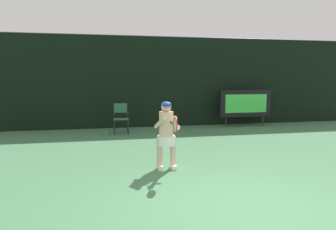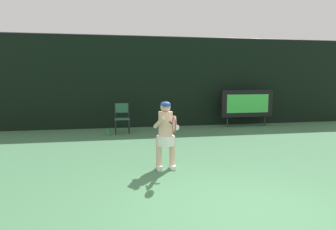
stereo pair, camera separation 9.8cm
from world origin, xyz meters
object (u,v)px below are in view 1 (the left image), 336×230
Objects in this scene: water_bottle at (106,132)px; tennis_racket at (175,125)px; tennis_player at (166,132)px; scoreboard at (245,103)px; umpire_chair at (121,116)px.

tennis_racket is at bearing -75.42° from water_bottle.
scoreboard is at bearing 50.45° from tennis_player.
tennis_player is (-4.40, -5.32, -0.13)m from scoreboard.
water_bottle is at bearing 100.35° from tennis_racket.
umpire_chair is at bearing -172.38° from scoreboard.
scoreboard is 8.30× the size of water_bottle.
tennis_racket is at bearing -81.89° from umpire_chair.
umpire_chair is (-5.12, -0.68, -0.33)m from scoreboard.
tennis_racket is at bearing -86.84° from tennis_player.
tennis_racket is at bearing -126.03° from scoreboard.
scoreboard reaches higher than umpire_chair.
umpire_chair is 1.79× the size of tennis_racket.
tennis_player is at bearing -73.70° from water_bottle.
tennis_racket is (0.76, -5.31, 0.46)m from umpire_chair.
scoreboard reaches higher than tennis_player.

